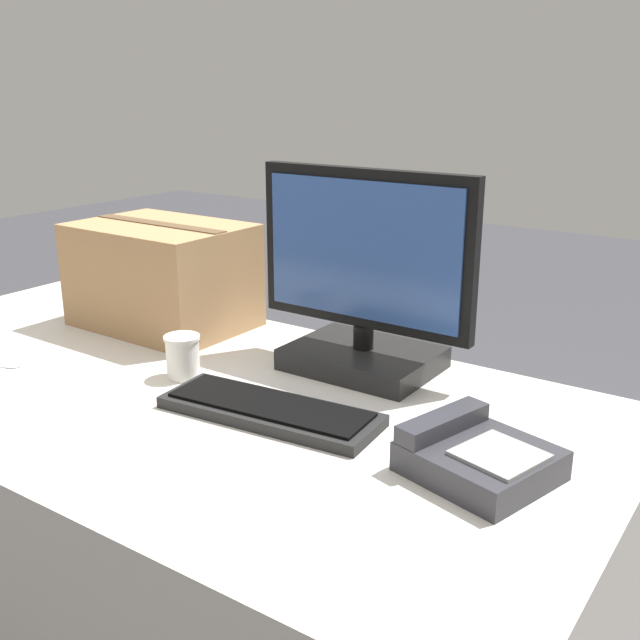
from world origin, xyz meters
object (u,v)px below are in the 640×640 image
desk_phone (476,457)px  cardboard_box (163,275)px  keyboard (270,410)px  monitor (364,293)px  paper_cup_right (183,356)px

desk_phone → cardboard_box: (-0.97, 0.27, 0.10)m
keyboard → desk_phone: 0.40m
monitor → desk_phone: 0.51m
desk_phone → keyboard: bearing=-162.7°
monitor → paper_cup_right: bearing=-137.8°
monitor → cardboard_box: bearing=-177.8°
monitor → keyboard: size_ratio=1.14×
monitor → cardboard_box: monitor is taller
keyboard → monitor: bearing=82.0°
keyboard → paper_cup_right: (-0.27, 0.05, 0.03)m
keyboard → paper_cup_right: 0.28m
keyboard → cardboard_box: 0.65m
paper_cup_right → cardboard_box: (-0.30, 0.24, 0.08)m
desk_phone → paper_cup_right: (-0.67, 0.04, 0.02)m
monitor → cardboard_box: 0.58m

